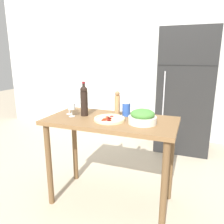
% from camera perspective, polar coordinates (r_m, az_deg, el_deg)
% --- Properties ---
extents(ground_plane, '(14.00, 14.00, 0.00)m').
position_cam_1_polar(ground_plane, '(2.45, -0.27, -22.01)').
color(ground_plane, '#BCAD93').
extents(wall_back, '(6.40, 0.06, 2.60)m').
position_cam_1_polar(wall_back, '(4.01, 10.69, 11.96)').
color(wall_back, silver).
rests_on(wall_back, ground_plane).
extents(refrigerator, '(0.79, 0.73, 1.85)m').
position_cam_1_polar(refrigerator, '(3.58, 18.59, 5.17)').
color(refrigerator, black).
rests_on(refrigerator, ground_plane).
extents(prep_counter, '(1.23, 0.62, 0.88)m').
position_cam_1_polar(prep_counter, '(2.10, -0.30, -5.44)').
color(prep_counter, brown).
rests_on(prep_counter, ground_plane).
extents(wine_bottle, '(0.07, 0.07, 0.34)m').
position_cam_1_polar(wine_bottle, '(2.15, -7.30, 3.10)').
color(wine_bottle, black).
rests_on(wine_bottle, prep_counter).
extents(wine_glass_near, '(0.07, 0.07, 0.13)m').
position_cam_1_polar(wine_glass_near, '(2.15, -10.52, 1.30)').
color(wine_glass_near, silver).
rests_on(wine_glass_near, prep_counter).
extents(wine_glass_far, '(0.07, 0.07, 0.13)m').
position_cam_1_polar(wine_glass_far, '(2.25, -11.20, 1.85)').
color(wine_glass_far, silver).
rests_on(wine_glass_far, prep_counter).
extents(pepper_mill, '(0.05, 0.05, 0.24)m').
position_cam_1_polar(pepper_mill, '(2.15, 1.39, 2.14)').
color(pepper_mill, '#AD7F51').
rests_on(pepper_mill, prep_counter).
extents(salad_bowl, '(0.25, 0.25, 0.13)m').
position_cam_1_polar(salad_bowl, '(1.92, 7.97, -1.31)').
color(salad_bowl, silver).
rests_on(salad_bowl, prep_counter).
extents(homemade_pizza, '(0.28, 0.28, 0.03)m').
position_cam_1_polar(homemade_pizza, '(2.00, -0.67, -1.83)').
color(homemade_pizza, beige).
rests_on(homemade_pizza, prep_counter).
extents(salt_canister, '(0.08, 0.08, 0.14)m').
position_cam_1_polar(salt_canister, '(2.15, 3.75, 0.82)').
color(salt_canister, '#284CA3').
rests_on(salt_canister, prep_counter).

